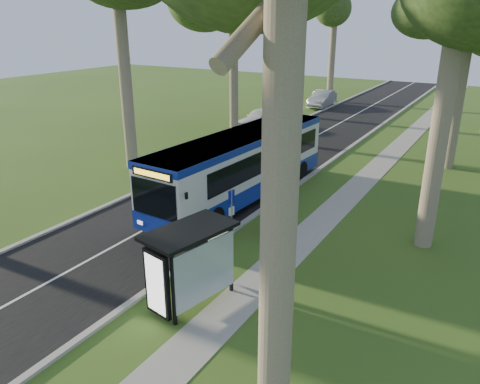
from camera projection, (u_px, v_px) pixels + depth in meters
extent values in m
plane|color=#36551A|center=(193.00, 260.00, 18.31)|extent=(120.00, 120.00, 0.00)
cube|color=black|center=(243.00, 176.00, 28.04)|extent=(7.00, 100.00, 0.02)
cube|color=#9E9B93|center=(297.00, 185.00, 26.36)|extent=(0.25, 100.00, 0.12)
cube|color=#9E9B93|center=(196.00, 166.00, 29.69)|extent=(0.25, 100.00, 0.12)
cube|color=white|center=(243.00, 176.00, 28.04)|extent=(0.12, 100.00, 0.00)
cube|color=gray|center=(349.00, 195.00, 24.95)|extent=(1.50, 100.00, 0.02)
cube|color=silver|center=(241.00, 164.00, 23.96)|extent=(3.40, 12.90, 3.03)
cube|color=navy|center=(241.00, 184.00, 24.35)|extent=(3.43, 12.93, 0.85)
cube|color=navy|center=(241.00, 138.00, 23.49)|extent=(3.43, 12.93, 0.34)
cube|color=black|center=(161.00, 201.00, 18.75)|extent=(2.39, 0.19, 1.54)
cube|color=yellow|center=(159.00, 176.00, 18.35)|extent=(1.91, 0.13, 0.23)
cube|color=black|center=(164.00, 234.00, 19.33)|extent=(2.56, 0.27, 0.32)
cylinder|color=black|center=(176.00, 208.00, 21.83)|extent=(0.36, 1.12, 1.11)
cylinder|color=black|center=(220.00, 219.00, 20.68)|extent=(0.36, 1.12, 1.11)
cylinder|color=black|center=(255.00, 166.00, 28.01)|extent=(0.36, 1.12, 1.11)
cylinder|color=black|center=(292.00, 173.00, 26.86)|extent=(0.36, 1.12, 1.11)
cylinder|color=gray|center=(232.00, 215.00, 19.56)|extent=(0.07, 0.07, 2.30)
cube|color=#0D168F|center=(231.00, 197.00, 19.27)|extent=(0.13, 0.32, 0.57)
cylinder|color=yellow|center=(231.00, 194.00, 19.23)|extent=(0.07, 0.20, 0.20)
cube|color=white|center=(232.00, 211.00, 19.49)|extent=(0.12, 0.28, 0.37)
cube|color=black|center=(182.00, 291.00, 14.00)|extent=(0.12, 0.12, 2.49)
cube|color=black|center=(227.00, 255.00, 16.06)|extent=(0.12, 0.12, 2.49)
cube|color=black|center=(189.00, 231.00, 14.87)|extent=(2.22, 3.31, 0.12)
cube|color=silver|center=(208.00, 270.00, 14.96)|extent=(0.55, 2.50, 2.00)
cube|color=black|center=(164.00, 287.00, 14.20)|extent=(1.06, 0.36, 2.19)
cube|color=white|center=(162.00, 288.00, 14.13)|extent=(0.83, 0.19, 1.95)
cube|color=black|center=(204.00, 286.00, 15.70)|extent=(0.73, 1.84, 0.06)
cylinder|color=black|center=(268.00, 225.00, 20.24)|extent=(0.55, 0.55, 0.99)
cylinder|color=black|center=(268.00, 214.00, 20.06)|extent=(0.59, 0.59, 0.05)
imported|color=white|center=(260.00, 118.00, 39.81)|extent=(2.69, 5.23, 1.70)
imported|color=#A0A3A8|center=(322.00, 99.00, 49.43)|extent=(2.13, 5.25, 1.69)
cylinder|color=#7A6B56|center=(124.00, 62.00, 27.49)|extent=(0.73, 0.73, 12.94)
cylinder|color=#7A6B56|center=(234.00, 67.00, 35.23)|extent=(0.67, 0.67, 10.76)
cylinder|color=#7A6B56|center=(271.00, 45.00, 43.85)|extent=(0.73, 0.73, 13.03)
cylinder|color=#7A6B56|center=(333.00, 47.00, 50.97)|extent=(0.69, 0.69, 11.71)
cylinder|color=#7A6B56|center=(279.00, 214.00, 8.42)|extent=(0.68, 0.68, 11.20)
cylinder|color=#7A6B56|center=(446.00, 90.00, 17.35)|extent=(0.73, 0.73, 12.80)
cylinder|color=#7A6B56|center=(461.00, 80.00, 27.71)|extent=(0.67, 0.67, 10.85)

